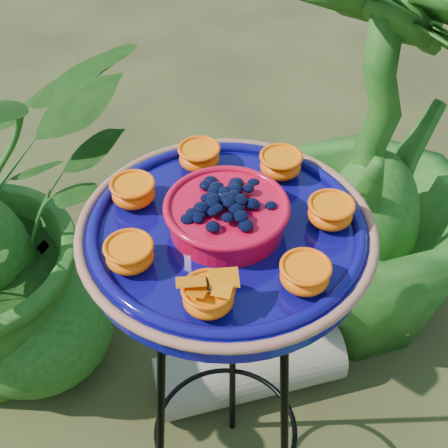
{
  "coord_description": "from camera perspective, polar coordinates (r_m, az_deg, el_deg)",
  "views": [
    {
      "loc": [
        0.01,
        -0.69,
        1.56
      ],
      "look_at": [
        0.1,
        -0.02,
        0.93
      ],
      "focal_mm": 50.0,
      "sensor_mm": 36.0,
      "label": 1
    }
  ],
  "objects": [
    {
      "name": "tripod_stand",
      "position": [
        1.25,
        0.18,
        -13.25
      ],
      "size": [
        0.38,
        0.38,
        0.87
      ],
      "rotation": [
        0.0,
        0.0,
        -0.24
      ],
      "color": "black",
      "rests_on": "ground"
    },
    {
      "name": "driftwood_log",
      "position": [
        1.78,
        2.33,
        -13.07
      ],
      "size": [
        0.54,
        0.24,
        0.17
      ],
      "primitive_type": "cylinder",
      "rotation": [
        0.0,
        1.57,
        0.14
      ],
      "color": "gray",
      "rests_on": "ground"
    },
    {
      "name": "feeder_dish",
      "position": [
        0.95,
        0.23,
        -0.41
      ],
      "size": [
        0.53,
        0.53,
        0.1
      ],
      "rotation": [
        0.0,
        0.0,
        -0.24
      ],
      "color": "#0B0860",
      "rests_on": "tripod_stand"
    },
    {
      "name": "shrub_back_right",
      "position": [
        1.69,
        14.12,
        5.14
      ],
      "size": [
        0.88,
        0.88,
        1.12
      ],
      "primitive_type": "imported",
      "rotation": [
        0.0,
        0.0,
        2.24
      ],
      "color": "#144612",
      "rests_on": "ground"
    }
  ]
}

